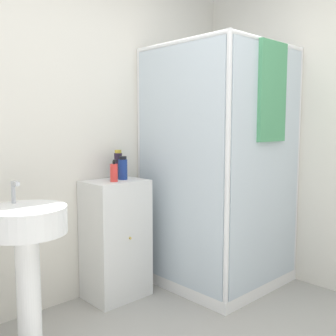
% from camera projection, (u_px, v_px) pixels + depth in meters
% --- Properties ---
extents(wall_back, '(6.40, 0.06, 2.50)m').
position_uv_depth(wall_back, '(55.00, 133.00, 2.78)').
color(wall_back, silver).
rests_on(wall_back, ground_plane).
extents(shower_enclosure, '(0.95, 0.98, 1.92)m').
position_uv_depth(shower_enclosure, '(220.00, 224.00, 3.21)').
color(shower_enclosure, white).
rests_on(shower_enclosure, ground_plane).
extents(vanity_cabinet, '(0.45, 0.36, 0.90)m').
position_uv_depth(vanity_cabinet, '(116.00, 239.00, 2.97)').
color(vanity_cabinet, silver).
rests_on(vanity_cabinet, ground_plane).
extents(sink, '(0.45, 0.45, 0.98)m').
position_uv_depth(sink, '(27.00, 242.00, 2.21)').
color(sink, white).
rests_on(sink, ground_plane).
extents(soap_dispenser, '(0.05, 0.06, 0.16)m').
position_uv_depth(soap_dispenser, '(114.00, 173.00, 2.85)').
color(soap_dispenser, red).
rests_on(soap_dispenser, vanity_cabinet).
extents(shampoo_bottle_tall_black, '(0.06, 0.06, 0.22)m').
position_uv_depth(shampoo_bottle_tall_black, '(118.00, 165.00, 3.02)').
color(shampoo_bottle_tall_black, '#281E33').
rests_on(shampoo_bottle_tall_black, vanity_cabinet).
extents(shampoo_bottle_blue, '(0.07, 0.07, 0.18)m').
position_uv_depth(shampoo_bottle_blue, '(123.00, 168.00, 2.97)').
color(shampoo_bottle_blue, navy).
rests_on(shampoo_bottle_blue, vanity_cabinet).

